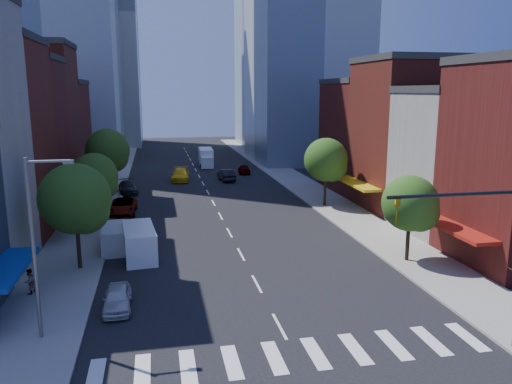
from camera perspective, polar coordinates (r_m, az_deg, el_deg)
ground at (r=27.24m, az=2.71°, el=-15.09°), size 220.00×220.00×0.00m
sidewalk_left at (r=65.06m, az=-16.92°, el=0.28°), size 5.00×120.00×0.15m
sidewalk_right at (r=67.34m, az=4.74°, el=1.11°), size 5.00×120.00×0.15m
crosswalk at (r=24.68m, az=4.49°, el=-18.12°), size 19.00×3.00×0.01m
bldg_left_4 at (r=63.01m, az=-25.35°, el=7.06°), size 12.00×9.00×17.00m
bldg_left_5 at (r=72.39m, az=-23.46°, el=6.07°), size 12.00×10.00×13.00m
bldg_right_1 at (r=47.53m, az=23.40°, el=3.08°), size 12.00×8.00×12.00m
bldg_right_2 at (r=54.94m, az=18.20°, el=6.05°), size 12.00×10.00×15.00m
bldg_right_3 at (r=63.88m, az=13.74°, el=6.08°), size 12.00×10.00×13.00m
tower_far_w at (r=120.24m, az=-18.00°, el=18.54°), size 18.00×18.00×56.00m
streetlight at (r=26.19m, az=-23.79°, el=-4.81°), size 2.25×0.25×9.00m
tree_left_near at (r=35.68m, az=-19.73°, el=-1.02°), size 4.80×4.80×7.30m
tree_left_mid at (r=46.46m, az=-17.83°, el=1.46°), size 4.20×4.20×6.65m
tree_left_far at (r=60.16m, az=-16.46°, el=4.38°), size 5.00×5.00×7.75m
tree_right_near at (r=37.02m, az=17.44°, el=-1.51°), size 4.00×4.00×6.20m
tree_right_far at (r=53.09m, az=8.16°, el=3.47°), size 4.60×4.60×7.20m
parked_car_front at (r=29.93m, az=-15.55°, el=-11.62°), size 1.59×3.83×1.30m
parked_car_second at (r=43.28m, az=-15.59°, el=-4.24°), size 1.81×4.66×1.51m
parked_car_third at (r=51.96m, az=-14.97°, el=-1.59°), size 2.77×5.60×1.53m
parked_car_rear at (r=62.31m, az=-14.42°, el=0.54°), size 2.69×5.21×1.44m
cargo_van_near at (r=38.05m, az=-13.17°, el=-5.67°), size 2.68×5.62×2.32m
cargo_van_far at (r=40.35m, az=-15.94°, el=-5.14°), size 2.03×4.54×1.89m
taxi at (r=69.47m, az=-8.63°, el=1.97°), size 2.81×5.86×1.65m
traffic_car_oncoming at (r=68.78m, az=-3.41°, el=1.95°), size 2.08×4.90×1.57m
traffic_car_far at (r=74.61m, az=-1.37°, el=2.65°), size 2.00×4.18×1.38m
box_truck at (r=82.36m, az=-5.73°, el=3.89°), size 2.39×7.12×2.84m
pedestrian_far at (r=33.38m, az=-24.47°, el=-9.29°), size 0.88×0.95×1.56m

